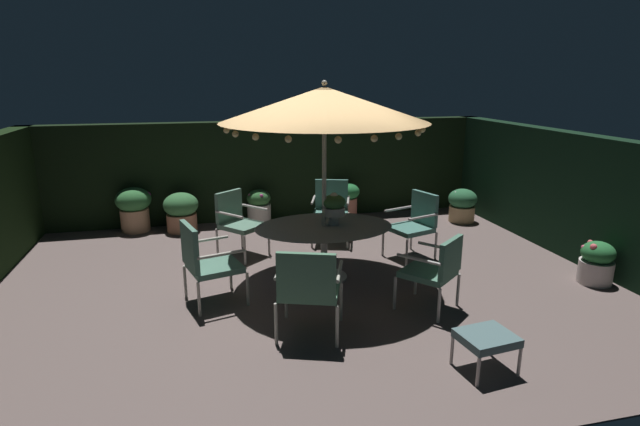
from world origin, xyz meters
The scene contains 19 objects.
ground_plane centered at (0.00, 0.00, -0.01)m, with size 8.57×6.77×0.02m, color #61514E.
hedge_backdrop_rear centered at (0.00, 3.23, 0.93)m, with size 8.57×0.30×1.86m, color black.
hedge_backdrop_right centered at (4.13, 0.00, 0.93)m, with size 0.30×6.77×1.86m, color black.
patio_dining_table centered at (0.27, 0.02, 0.62)m, with size 1.84×1.38×0.74m.
patio_umbrella centered at (0.27, 0.02, 2.32)m, with size 2.65×2.65×2.61m.
centerpiece_planter centered at (0.41, 0.04, 1.00)m, with size 0.32×0.32×0.44m.
patio_chair_north centered at (1.81, 0.52, 0.56)m, with size 0.74×0.73×0.98m.
patio_chair_northeast centered at (0.77, 1.56, 0.58)m, with size 0.75×0.74×1.00m.
patio_chair_east centered at (-0.78, 1.25, 0.56)m, with size 0.81×0.82×0.97m.
patio_chair_southeast centered at (-1.29, -0.42, 0.56)m, with size 0.76×0.77×1.01m.
patio_chair_south centered at (-0.27, -1.51, 0.58)m, with size 0.82×0.81×1.00m.
patio_chair_southwest centered at (1.29, -1.23, 0.53)m, with size 0.80×0.80×0.90m.
ottoman_footrest centered at (1.19, -2.50, 0.32)m, with size 0.53×0.48×0.37m.
potted_plant_back_center centered at (-2.46, 2.90, 0.43)m, with size 0.61×0.61×0.78m.
potted_plant_back_right centered at (-0.26, 2.86, 0.33)m, with size 0.44×0.45×0.64m.
potted_plant_left_near centered at (3.47, 2.09, 0.33)m, with size 0.53×0.53×0.62m.
potted_plant_right_far centered at (1.43, 2.81, 0.39)m, with size 0.46×0.46×0.69m.
potted_plant_right_near centered at (3.73, -0.99, 0.29)m, with size 0.43×0.43×0.57m.
potted_plant_front_corner centered at (-1.65, 2.69, 0.37)m, with size 0.60×0.60×0.69m.
Camera 1 is at (-1.29, -6.20, 2.67)m, focal length 28.32 mm.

